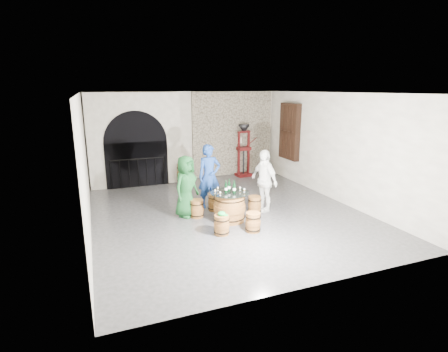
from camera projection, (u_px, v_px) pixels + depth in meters
name	position (u px, v px, depth m)	size (l,w,h in m)	color
ground	(226.00, 212.00, 9.63)	(8.00, 8.00, 0.00)	#303033
wall_back	(187.00, 136.00, 12.86)	(8.00, 8.00, 0.00)	silver
wall_front	(317.00, 198.00, 5.62)	(8.00, 8.00, 0.00)	silver
wall_left	(85.00, 165.00, 8.02)	(8.00, 8.00, 0.00)	silver
wall_right	(335.00, 147.00, 10.45)	(8.00, 8.00, 0.00)	silver
ceiling	(226.00, 93.00, 8.84)	(8.00, 8.00, 0.00)	beige
stone_facing_panel	(232.00, 134.00, 13.43)	(3.20, 0.12, 3.18)	#A19680
arched_opening	(135.00, 140.00, 11.96)	(3.10, 0.60, 3.19)	silver
shuttered_window	(289.00, 132.00, 12.53)	(0.23, 1.10, 2.00)	black
barrel_table	(229.00, 207.00, 8.92)	(0.99, 0.99, 0.76)	brown
barrel_stool_left	(197.00, 209.00, 9.21)	(0.38, 0.38, 0.47)	brown
barrel_stool_far	(214.00, 202.00, 9.73)	(0.38, 0.38, 0.47)	brown
barrel_stool_right	(255.00, 205.00, 9.50)	(0.38, 0.38, 0.47)	brown
barrel_stool_near_right	(253.00, 222.00, 8.27)	(0.38, 0.38, 0.47)	brown
barrel_stool_near_left	(222.00, 225.00, 8.11)	(0.38, 0.38, 0.47)	brown
green_cap	(222.00, 214.00, 8.04)	(0.23, 0.18, 0.10)	#0E9C37
person_green	(186.00, 186.00, 9.14)	(0.80, 0.52, 1.64)	#12421D
person_blue	(209.00, 176.00, 9.85)	(0.66, 0.43, 1.80)	navy
person_white	(264.00, 181.00, 9.55)	(1.00, 0.42, 1.71)	white
wine_bottle_left	(226.00, 188.00, 8.75)	(0.08, 0.08, 0.32)	black
wine_bottle_center	(234.00, 188.00, 8.72)	(0.08, 0.08, 0.32)	black
wine_bottle_right	(229.00, 186.00, 8.87)	(0.08, 0.08, 0.32)	black
tasting_glass_a	(220.00, 193.00, 8.54)	(0.05, 0.05, 0.10)	#B37722
tasting_glass_b	(240.00, 189.00, 8.95)	(0.05, 0.05, 0.10)	#B37722
tasting_glass_c	(218.00, 189.00, 8.94)	(0.05, 0.05, 0.10)	#B37722
tasting_glass_d	(234.00, 188.00, 9.04)	(0.05, 0.05, 0.10)	#B37722
tasting_glass_e	(244.00, 190.00, 8.81)	(0.05, 0.05, 0.10)	#B37722
tasting_glass_f	(215.00, 192.00, 8.70)	(0.05, 0.05, 0.10)	#B37722
side_barrel	(184.00, 174.00, 12.42)	(0.54, 0.54, 0.71)	brown
corking_press	(244.00, 146.00, 13.27)	(0.84, 0.49, 2.00)	#4B0D0C
control_box	(239.00, 140.00, 13.50)	(0.18, 0.10, 0.22)	silver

